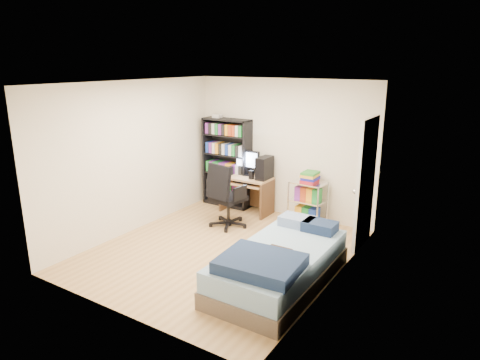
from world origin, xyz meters
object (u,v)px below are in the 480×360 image
Objects in this scene: office_chair at (226,207)px; media_shelf at (227,162)px; bed at (279,265)px; computer_desk at (252,180)px.

media_shelf is at bearing 133.23° from office_chair.
media_shelf is 3.31m from bed.
office_chair is (0.64, -0.97, -0.53)m from media_shelf.
computer_desk is at bearing 99.68° from office_chair.
computer_desk reaches higher than bed.
computer_desk is 0.54× the size of bed.
media_shelf is 1.53× the size of computer_desk.
computer_desk is at bearing 128.05° from bed.
computer_desk reaches higher than office_chair.
media_shelf is 1.59× the size of office_chair.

